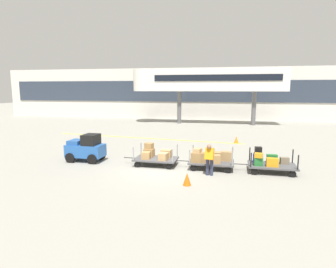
% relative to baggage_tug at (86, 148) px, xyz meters
% --- Properties ---
extents(ground_plane, '(120.00, 120.00, 0.00)m').
position_rel_baggage_tug_xyz_m(ground_plane, '(4.57, -0.92, -0.75)').
color(ground_plane, gray).
extents(apron_lead_line, '(16.51, 2.09, 0.01)m').
position_rel_baggage_tug_xyz_m(apron_lead_line, '(1.04, 8.13, -0.75)').
color(apron_lead_line, yellow).
rests_on(apron_lead_line, ground_plane).
extents(terminal_building, '(58.68, 2.51, 6.91)m').
position_rel_baggage_tug_xyz_m(terminal_building, '(4.57, 25.05, 2.71)').
color(terminal_building, beige).
rests_on(terminal_building, ground_plane).
extents(jet_bridge, '(17.73, 3.00, 6.45)m').
position_rel_baggage_tug_xyz_m(jet_bridge, '(4.82, 19.07, 4.34)').
color(jet_bridge, silver).
rests_on(jet_bridge, ground_plane).
extents(baggage_tug, '(2.12, 1.27, 1.58)m').
position_rel_baggage_tug_xyz_m(baggage_tug, '(0.00, 0.00, 0.00)').
color(baggage_tug, '#2659A5').
rests_on(baggage_tug, ground_plane).
extents(baggage_cart_lead, '(3.01, 1.45, 1.17)m').
position_rel_baggage_tug_xyz_m(baggage_cart_lead, '(4.13, -0.04, -0.23)').
color(baggage_cart_lead, '#4C4C4F').
rests_on(baggage_cart_lead, ground_plane).
extents(baggage_cart_middle, '(3.01, 1.45, 1.11)m').
position_rel_baggage_tug_xyz_m(baggage_cart_middle, '(7.06, -0.12, -0.20)').
color(baggage_cart_middle, '#4C4C4F').
rests_on(baggage_cart_middle, ground_plane).
extents(baggage_cart_tail, '(3.01, 1.45, 1.21)m').
position_rel_baggage_tug_xyz_m(baggage_cart_tail, '(10.01, -0.18, -0.23)').
color(baggage_cart_tail, '#4C4C4F').
rests_on(baggage_cart_tail, ground_plane).
extents(baggage_handler, '(0.45, 0.47, 1.56)m').
position_rel_baggage_tug_xyz_m(baggage_handler, '(7.13, -1.37, 0.11)').
color(baggage_handler, '#2D334C').
rests_on(baggage_handler, ground_plane).
extents(safety_cone_near, '(0.36, 0.36, 0.55)m').
position_rel_baggage_tug_xyz_m(safety_cone_near, '(6.28, -2.97, -0.48)').
color(safety_cone_near, '#EA590F').
rests_on(safety_cone_near, ground_plane).
extents(safety_cone_far, '(0.36, 0.36, 0.55)m').
position_rel_baggage_tug_xyz_m(safety_cone_far, '(8.64, 7.43, -0.48)').
color(safety_cone_far, orange).
rests_on(safety_cone_far, ground_plane).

